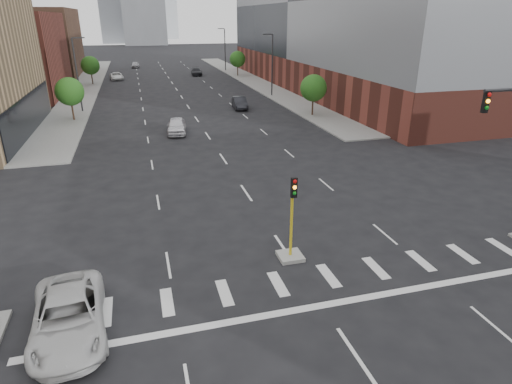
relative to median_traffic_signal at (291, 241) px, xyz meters
name	(u,v)px	position (x,y,z in m)	size (l,w,h in m)	color
sidewalk_left_far	(87,85)	(-15.00, 65.03, -0.90)	(5.00, 92.00, 0.15)	gray
sidewalk_right_far	(250,79)	(15.00, 65.03, -0.90)	(5.00, 92.00, 0.15)	gray
building_left_far_b	(24,43)	(-27.50, 83.03, 5.53)	(20.00, 24.00, 13.00)	brown
building_right_main	(356,19)	(29.50, 51.03, 10.03)	(24.00, 70.00, 22.00)	brown
median_traffic_signal	(291,241)	(0.00, 0.00, 0.00)	(1.20, 1.20, 4.40)	#999993
streetlight_right_a	(272,62)	(13.41, 46.03, 4.04)	(1.60, 0.22, 9.07)	#2D2D30
streetlight_right_b	(225,48)	(13.41, 81.03, 4.04)	(1.60, 0.22, 9.07)	#2D2D30
streetlight_left	(77,72)	(-13.41, 41.03, 4.04)	(1.60, 0.22, 9.07)	#2D2D30
tree_left_near	(70,92)	(-14.00, 36.03, 2.42)	(3.20, 3.20, 4.85)	#382619
tree_left_far	(90,65)	(-14.00, 66.03, 2.42)	(3.20, 3.20, 4.85)	#382619
tree_right_near	(313,88)	(14.00, 31.03, 2.42)	(3.20, 3.20, 4.85)	#382619
tree_right_far	(238,59)	(14.00, 71.03, 2.42)	(3.20, 3.20, 4.85)	#382619
car_near_left	(177,126)	(-2.94, 26.88, -0.17)	(1.90, 4.71, 1.61)	silver
car_mid_right	(240,103)	(6.46, 37.91, -0.20)	(1.63, 4.67, 1.54)	black
car_far_left	(117,76)	(-9.96, 71.97, -0.29)	(2.27, 4.93, 1.37)	white
car_deep_right	(197,72)	(6.02, 74.77, -0.23)	(2.08, 5.13, 1.49)	black
car_distant	(135,65)	(-6.13, 93.24, -0.26)	(1.68, 4.18, 1.42)	#B1B1B5
parked_minivan	(69,317)	(-10.00, -2.97, -0.19)	(2.60, 5.65, 1.57)	silver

